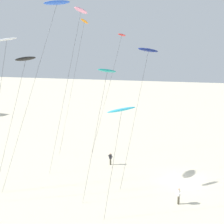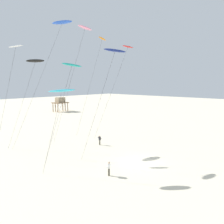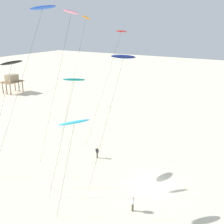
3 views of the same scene
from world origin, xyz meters
TOP-DOWN VIEW (x-y plane):
  - ground_plane at (0.00, 0.00)m, footprint 260.00×260.00m
  - kite_red at (11.01, 10.86)m, footprint 8.37×3.01m
  - kite_pink at (2.81, 13.97)m, footprint 7.28×2.84m
  - kite_orange at (9.32, 16.38)m, footprint 6.48×2.53m
  - kite_navy at (0.26, 4.55)m, footprint 6.54×3.11m
  - kite_blue at (-0.97, 15.35)m, footprint 9.73×4.53m
  - kite_black at (-5.03, 17.26)m, footprint 6.12×2.50m
  - kite_teal at (-4.84, 7.76)m, footprint 5.15×2.26m
  - kite_cyan at (-8.28, 5.19)m, footprint 3.90×2.64m
  - kite_white at (-8.18, 17.24)m, footprint 4.46×2.17m
  - kite_flyer_nearest at (2.19, 9.75)m, footprint 0.52×0.55m
  - kite_flyer_middle at (-5.75, -0.03)m, footprint 0.72×0.71m
  - stilt_house at (22.75, 52.28)m, footprint 5.34×4.02m

SIDE VIEW (x-z plane):
  - ground_plane at x=0.00m, z-range 0.00..0.00m
  - kite_flyer_nearest at x=2.19m, z-range 0.06..1.73m
  - kite_flyer_middle at x=-5.75m, z-range 0.06..1.73m
  - stilt_house at x=22.75m, z-range 1.21..6.47m
  - kite_cyan at x=-8.28m, z-range 4.67..14.71m
  - kite_teal at x=-4.84m, z-range 6.24..19.64m
  - kite_black at x=-5.03m, z-range 6.83..21.44m
  - kite_navy at x=0.26m, z-range 7.31..22.88m
  - kite_white at x=-8.18m, z-range 7.58..24.01m
  - kite_red at x=11.01m, z-range 8.54..26.38m
  - kite_orange at x=9.32m, z-range 9.21..29.27m
  - kite_pink at x=2.81m, z-range 9.76..30.42m
  - kite_blue at x=-0.97m, z-range 9.96..31.12m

